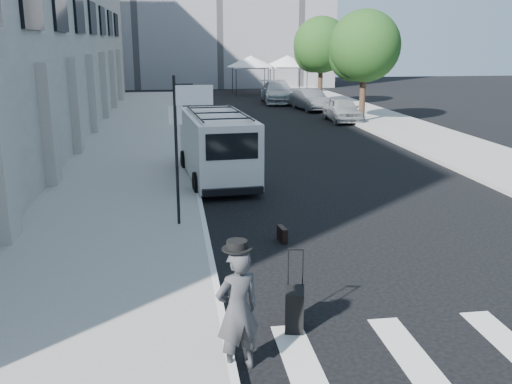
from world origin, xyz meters
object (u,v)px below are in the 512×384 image
object	(u,v)px
suitcase	(295,309)
parked_car_c	(278,92)
cargo_van	(217,146)
parked_car_b	(310,100)
briefcase	(282,234)
businessman	(238,311)
parked_car_a	(342,109)

from	to	relation	value
suitcase	parked_car_c	bearing A→B (deg)	92.92
cargo_van	parked_car_c	xyz separation A→B (m)	(6.27, 22.97, -0.34)
suitcase	parked_car_b	size ratio (longest dim) A/B	0.31
briefcase	suitcase	size ratio (longest dim) A/B	0.35
businessman	parked_car_a	bearing A→B (deg)	-130.54
businessman	cargo_van	bearing A→B (deg)	-113.82
cargo_van	briefcase	bearing A→B (deg)	-85.78
cargo_van	parked_car_a	world-z (taller)	cargo_van
briefcase	businessman	bearing A→B (deg)	-115.55
parked_car_b	cargo_van	bearing A→B (deg)	-120.47
businessman	parked_car_b	xyz separation A→B (m)	(8.21, 29.47, -0.21)
suitcase	parked_car_a	xyz separation A→B (m)	(7.69, 23.00, 0.34)
parked_car_a	parked_car_c	bearing A→B (deg)	101.80
briefcase	parked_car_b	xyz separation A→B (m)	(6.61, 24.47, 0.50)
parked_car_a	parked_car_b	xyz separation A→B (m)	(-0.49, 5.47, -0.00)
businessman	briefcase	xyz separation A→B (m)	(1.59, 5.00, -0.71)
parked_car_a	parked_car_b	world-z (taller)	same
cargo_van	parked_car_c	world-z (taller)	cargo_van
businessman	parked_car_c	xyz separation A→B (m)	(6.90, 34.16, -0.10)
businessman	briefcase	size ratio (longest dim) A/B	4.00
cargo_van	parked_car_b	xyz separation A→B (m)	(7.58, 18.28, -0.44)
cargo_van	parked_car_b	world-z (taller)	cargo_van
suitcase	parked_car_a	bearing A→B (deg)	84.51
suitcase	parked_car_a	world-z (taller)	parked_car_a
briefcase	parked_car_c	xyz separation A→B (m)	(5.31, 29.16, 0.61)
suitcase	parked_car_c	xyz separation A→B (m)	(5.89, 33.16, 0.44)
briefcase	parked_car_a	bearing A→B (deg)	61.60
suitcase	cargo_van	distance (m)	10.23
businessman	parked_car_a	xyz separation A→B (m)	(8.70, 24.00, -0.21)
briefcase	parked_car_c	size ratio (longest dim) A/B	0.08
parked_car_b	parked_car_a	bearing A→B (deg)	-92.78
suitcase	parked_car_b	bearing A→B (deg)	88.81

